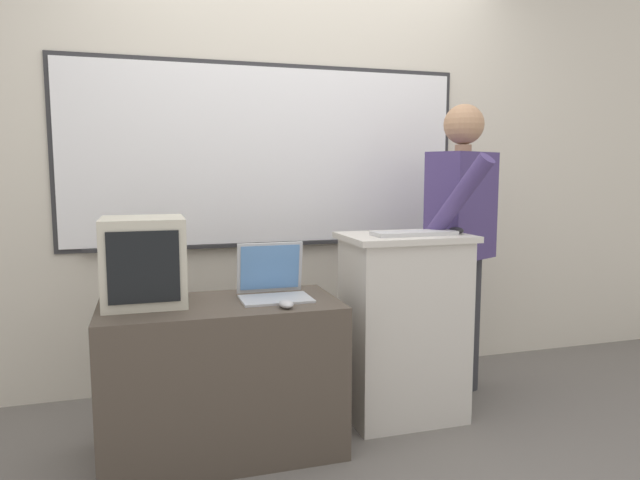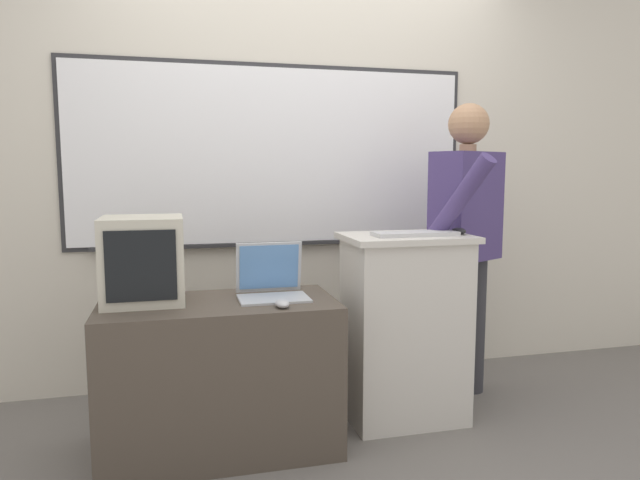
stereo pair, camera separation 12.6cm
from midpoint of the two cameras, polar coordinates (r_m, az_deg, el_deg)
The scene contains 10 objects.
ground_plane at distance 2.71m, azimuth 2.48°, elevation -20.85°, with size 30.00×30.00×0.00m, color slate.
back_wall at distance 3.47m, azimuth -3.70°, elevation 9.03°, with size 6.40×0.17×2.79m.
lectern_podium at distance 2.96m, azimuth 7.12°, elevation -8.53°, with size 0.62×0.44×0.95m.
side_desk at distance 2.67m, azimuth -11.12°, elevation -13.34°, with size 1.04×0.53×0.69m.
person_presenter at distance 3.23m, azimuth 12.87°, elevation 0.88°, with size 0.57×0.66×1.62m.
laptop at distance 2.65m, azimuth -6.17°, elevation -3.96°, with size 0.31×0.26×0.25m.
wireless_keyboard at distance 2.83m, azimuth 8.14°, elevation 0.67°, with size 0.42×0.14×0.02m.
computer_mouse_by_laptop at distance 2.44m, azimuth -4.89°, elevation -6.39°, with size 0.06×0.10×0.03m.
computer_mouse_by_keyboard at distance 2.94m, azimuth 12.30°, elevation 0.95°, with size 0.06×0.10×0.03m.
crt_monitor at distance 2.60m, azimuth -18.54°, elevation -2.01°, with size 0.35×0.35×0.38m.
Camera 1 is at (-0.86, -2.24, 1.26)m, focal length 32.00 mm.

